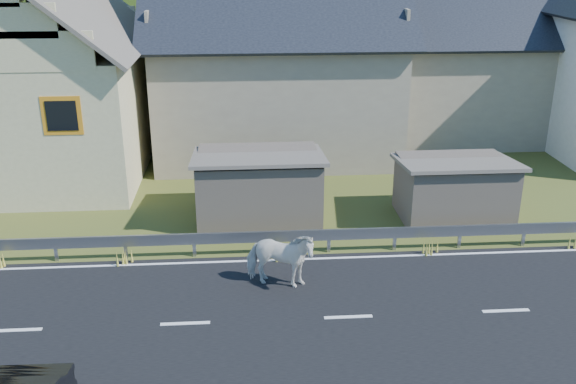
{
  "coord_description": "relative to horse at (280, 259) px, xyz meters",
  "views": [
    {
      "loc": [
        -2.48,
        -13.52,
        8.61
      ],
      "look_at": [
        -1.22,
        3.8,
        1.93
      ],
      "focal_mm": 40.0,
      "sensor_mm": 36.0,
      "label": 1
    }
  ],
  "objects": [
    {
      "name": "ground",
      "position": [
        1.6,
        -1.68,
        -0.85
      ],
      "size": [
        160.0,
        160.0,
        0.0
      ],
      "primitive_type": "plane",
      "color": "#344119",
      "rests_on": "ground"
    },
    {
      "name": "horse",
      "position": [
        0.0,
        0.0,
        0.0
      ],
      "size": [
        1.35,
        2.08,
        1.62
      ],
      "primitive_type": "imported",
      "rotation": [
        0.0,
        0.0,
        1.3
      ],
      "color": "silver",
      "rests_on": "road"
    },
    {
      "name": "mountain",
      "position": [
        6.6,
        178.32,
        -20.85
      ],
      "size": [
        440.0,
        280.0,
        260.0
      ],
      "primitive_type": "ellipsoid",
      "color": "#243F14",
      "rests_on": "ground"
    },
    {
      "name": "shed_right",
      "position": [
        6.1,
        4.32,
        0.15
      ],
      "size": [
        3.8,
        2.9,
        2.2
      ],
      "primitive_type": "cube",
      "color": "#64574D",
      "rests_on": "ground"
    },
    {
      "name": "road",
      "position": [
        1.6,
        -1.68,
        -0.83
      ],
      "size": [
        60.0,
        7.0,
        0.04
      ],
      "primitive_type": "cube",
      "color": "black",
      "rests_on": "ground"
    },
    {
      "name": "house_stone_a",
      "position": [
        0.6,
        13.32,
        3.78
      ],
      "size": [
        10.8,
        9.8,
        8.9
      ],
      "color": "gray",
      "rests_on": "ground"
    },
    {
      "name": "house_cream",
      "position": [
        -8.41,
        10.32,
        3.51
      ],
      "size": [
        7.8,
        9.8,
        8.3
      ],
      "color": "beige",
      "rests_on": "ground"
    },
    {
      "name": "shed_left",
      "position": [
        -0.4,
        4.82,
        0.25
      ],
      "size": [
        4.3,
        3.3,
        2.4
      ],
      "primitive_type": "cube",
      "color": "#64574D",
      "rests_on": "ground"
    },
    {
      "name": "house_stone_b",
      "position": [
        10.6,
        15.32,
        3.39
      ],
      "size": [
        9.8,
        8.8,
        8.1
      ],
      "color": "gray",
      "rests_on": "ground"
    },
    {
      "name": "guardrail",
      "position": [
        1.6,
        2.0,
        -0.29
      ],
      "size": [
        28.1,
        0.09,
        0.75
      ],
      "color": "#93969B",
      "rests_on": "ground"
    },
    {
      "name": "lane_markings",
      "position": [
        1.6,
        -1.68,
        -0.8
      ],
      "size": [
        60.0,
        6.6,
        0.01
      ],
      "primitive_type": "cube",
      "color": "silver",
      "rests_on": "road"
    }
  ]
}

